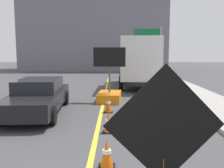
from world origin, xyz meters
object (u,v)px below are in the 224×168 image
Objects in this scene: pickup_car at (38,96)px; traffic_cone_mid_lane at (108,122)px; highway_guide_sign at (153,43)px; roadwork_sign at (164,128)px; arrow_board_trailer at (109,92)px; traffic_cone_near_sign at (107,154)px; box_truck at (138,61)px; traffic_cone_far_lane at (108,104)px.

pickup_car reaches higher than traffic_cone_mid_lane.
highway_guide_sign is at bearing 77.30° from traffic_cone_mid_lane.
pickup_car is at bearing 119.02° from roadwork_sign.
roadwork_sign reaches higher than pickup_car.
arrow_board_trailer is 4.97m from traffic_cone_mid_lane.
traffic_cone_near_sign is (-0.82, 1.89, -1.16)m from roadwork_sign.
roadwork_sign reaches higher than traffic_cone_near_sign.
box_truck reaches higher than traffic_cone_far_lane.
pickup_car is 3.83m from traffic_cone_mid_lane.
roadwork_sign is at bearing -82.53° from traffic_cone_far_lane.
arrow_board_trailer is 2.37m from traffic_cone_far_lane.
traffic_cone_near_sign is at bearing -89.36° from arrow_board_trailer.
arrow_board_trailer reaches higher than traffic_cone_mid_lane.
box_truck is at bearing 85.93° from roadwork_sign.
pickup_car is at bearing 121.03° from traffic_cone_near_sign.
box_truck reaches higher than roadwork_sign.
highway_guide_sign is (3.25, 22.45, 1.95)m from roadwork_sign.
arrow_board_trailer is at bearing -110.06° from box_truck.
arrow_board_trailer is at bearing 90.64° from traffic_cone_near_sign.
pickup_car is 8.10× the size of traffic_cone_mid_lane.
highway_guide_sign reaches higher than arrow_board_trailer.
highway_guide_sign reaches higher than box_truck.
highway_guide_sign is at bearing 65.98° from pickup_car.
highway_guide_sign reaches higher than traffic_cone_far_lane.
traffic_cone_mid_lane is (-4.09, -18.16, -3.11)m from highway_guide_sign.
highway_guide_sign is (7.00, 15.70, 2.72)m from pickup_car.
roadwork_sign is 0.34× the size of box_truck.
traffic_cone_far_lane is at bearing -90.01° from arrow_board_trailer.
arrow_board_trailer is 5.81m from box_truck.
arrow_board_trailer is 0.54× the size of highway_guide_sign.
arrow_board_trailer reaches higher than pickup_car.
pickup_car is 5.68m from traffic_cone_near_sign.
highway_guide_sign is (4.16, 13.20, 2.94)m from arrow_board_trailer.
traffic_cone_far_lane is (-1.94, -7.67, -1.49)m from box_truck.
highway_guide_sign is at bearing 74.30° from box_truck.
box_truck is at bearing 58.53° from pickup_car.
roadwork_sign is 7.76m from pickup_car.
roadwork_sign is at bearing -98.25° from highway_guide_sign.
roadwork_sign is at bearing -94.07° from box_truck.
arrow_board_trailer is at bearing 41.35° from pickup_car.
traffic_cone_near_sign is (-1.86, -12.67, -1.53)m from box_truck.
traffic_cone_far_lane is (-0.90, 6.88, -1.12)m from roadwork_sign.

